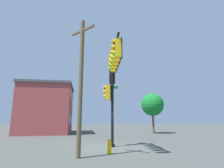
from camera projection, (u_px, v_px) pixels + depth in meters
name	position (u px, v px, depth m)	size (l,w,h in m)	color
ground_plane	(112.00, 147.00, 12.68)	(120.00, 120.00, 0.00)	#434844
signal_pole_assembly	(113.00, 71.00, 12.39)	(4.92, 1.16, 7.49)	black
utility_pole	(81.00, 81.00, 9.74)	(1.40, 1.31, 7.61)	brown
fire_hydrant	(109.00, 147.00, 10.12)	(0.33, 0.24, 0.83)	yellow
tree_near	(152.00, 105.00, 25.43)	(3.19, 3.19, 5.59)	brown
brick_building	(47.00, 109.00, 25.50)	(8.30, 6.89, 6.79)	#98403F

